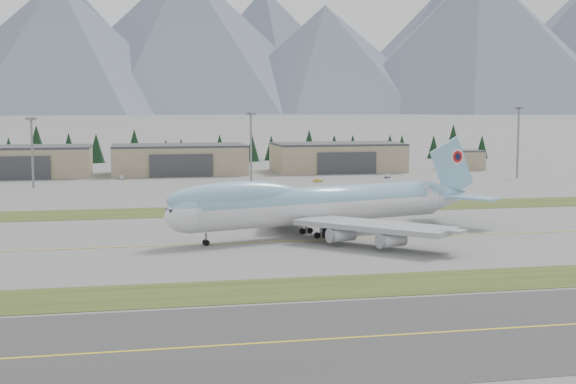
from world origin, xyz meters
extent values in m
plane|color=slate|center=(0.00, 0.00, 0.00)|extent=(7000.00, 7000.00, 0.00)
cube|color=#314217|center=(0.00, -38.00, 0.00)|extent=(400.00, 14.00, 0.08)
cube|color=#314217|center=(0.00, 45.00, 0.00)|extent=(400.00, 18.00, 0.08)
cube|color=#353535|center=(0.00, -62.00, 0.00)|extent=(400.00, 32.00, 0.04)
cube|color=yellow|center=(0.00, 0.00, 0.00)|extent=(400.00, 0.40, 0.02)
cube|color=yellow|center=(0.00, -62.00, 0.00)|extent=(400.00, 0.40, 0.02)
cylinder|color=silver|center=(2.41, 5.62, 5.53)|extent=(52.93, 21.20, 6.20)
cylinder|color=#83B9D7|center=(1.50, 5.35, 6.67)|extent=(49.14, 19.66, 5.72)
ellipsoid|color=silver|center=(-23.16, -2.01, 5.53)|extent=(11.27, 8.77, 6.20)
ellipsoid|color=#83B9D7|center=(-23.16, -2.01, 6.67)|extent=(9.45, 7.41, 5.25)
ellipsoid|color=#83B9D7|center=(-14.94, 0.44, 8.48)|extent=(26.72, 12.57, 5.72)
cube|color=#0C1433|center=(-26.36, -2.96, 6.77)|extent=(2.67, 2.96, 1.24)
cone|color=silver|center=(32.56, 14.62, 5.53)|extent=(12.70, 9.09, 6.07)
cone|color=#83B9D7|center=(32.56, 14.62, 6.67)|extent=(11.63, 8.30, 5.53)
cube|color=#83B9D7|center=(33.47, 14.89, 12.01)|extent=(11.23, 3.85, 13.16)
cylinder|color=silver|center=(34.46, 15.58, 14.30)|extent=(3.34, 1.16, 3.43)
cylinder|color=red|center=(34.43, 15.67, 14.30)|extent=(2.43, 0.89, 2.48)
cylinder|color=#0C1433|center=(34.41, 15.77, 14.30)|extent=(1.42, 0.59, 1.43)
cube|color=#83B9D7|center=(32.75, 20.64, 6.10)|extent=(7.19, 11.21, 0.44)
cube|color=#83B9D7|center=(36.02, 9.68, 6.10)|extent=(11.24, 11.64, 0.44)
cube|color=#96989E|center=(-0.26, 21.24, 3.81)|extent=(14.52, 29.83, 0.95)
cube|color=#96989E|center=(8.74, -8.91, 3.81)|extent=(26.53, 26.72, 0.95)
cylinder|color=silver|center=(-3.37, 16.33, 2.00)|extent=(5.43, 3.70, 2.38)
cylinder|color=silver|center=(-1.43, 26.16, 2.00)|extent=(5.43, 3.70, 2.38)
cylinder|color=silver|center=(3.45, -6.51, 2.00)|extent=(5.43, 3.70, 2.38)
cylinder|color=silver|center=(10.46, -13.67, 2.00)|extent=(5.43, 3.70, 2.38)
cylinder|color=gray|center=(-20.42, -1.19, 1.14)|extent=(0.52, 0.52, 2.29)
cylinder|color=gray|center=(0.23, 7.95, 1.24)|extent=(0.66, 0.66, 2.48)
cylinder|color=gray|center=(1.86, 2.47, 1.24)|extent=(0.66, 0.66, 2.48)
cylinder|color=gray|center=(4.79, 9.32, 1.24)|extent=(0.66, 0.66, 2.48)
cylinder|color=gray|center=(6.43, 3.84, 1.24)|extent=(0.66, 0.66, 2.48)
cylinder|color=black|center=(-20.32, -1.56, 0.52)|extent=(1.10, 0.62, 1.05)
cylinder|color=black|center=(-20.53, -0.83, 0.52)|extent=(1.10, 0.62, 1.05)
cylinder|color=black|center=(0.23, 7.95, 0.57)|extent=(1.23, 0.78, 1.14)
cylinder|color=black|center=(1.86, 2.47, 0.57)|extent=(1.23, 0.78, 1.14)
cylinder|color=black|center=(4.79, 9.32, 0.57)|extent=(1.23, 0.78, 1.14)
cylinder|color=black|center=(6.43, 3.84, 0.57)|extent=(1.23, 0.78, 1.14)
cube|color=gray|center=(-70.00, 150.00, 5.00)|extent=(48.00, 26.00, 10.00)
cube|color=#37393C|center=(-70.00, 150.00, 10.40)|extent=(48.00, 26.00, 0.80)
cube|color=#37393C|center=(-70.00, 136.70, 4.00)|extent=(22.08, 0.60, 8.00)
cube|color=gray|center=(-15.00, 150.00, 5.00)|extent=(48.00, 26.00, 10.00)
cube|color=#37393C|center=(-15.00, 150.00, 10.40)|extent=(48.00, 26.00, 0.80)
cube|color=#37393C|center=(-15.00, 136.70, 4.00)|extent=(22.08, 0.60, 8.00)
cube|color=gray|center=(45.00, 150.00, 5.00)|extent=(48.00, 26.00, 10.00)
cube|color=#37393C|center=(45.00, 150.00, 10.40)|extent=(48.00, 26.00, 0.80)
cube|color=#37393C|center=(45.00, 136.70, 4.00)|extent=(22.08, 0.60, 8.00)
cube|color=gray|center=(95.00, 148.00, 3.50)|extent=(14.00, 12.00, 7.00)
cube|color=#37393C|center=(95.00, 148.00, 7.30)|extent=(14.00, 12.00, 0.60)
cylinder|color=gray|center=(-61.87, 110.20, 10.29)|extent=(0.70, 0.70, 20.59)
cube|color=gray|center=(-61.87, 110.20, 20.99)|extent=(3.20, 3.20, 0.80)
cylinder|color=gray|center=(5.97, 113.47, 10.95)|extent=(0.70, 0.70, 21.90)
cube|color=gray|center=(5.97, 113.47, 22.30)|extent=(3.20, 3.20, 0.80)
cylinder|color=gray|center=(98.46, 110.20, 11.80)|extent=(0.70, 0.70, 23.60)
cube|color=gray|center=(98.46, 110.20, 24.00)|extent=(3.20, 3.20, 0.80)
imported|color=white|center=(-35.57, 133.29, 0.00)|extent=(2.74, 4.31, 1.37)
imported|color=gold|center=(27.57, 109.99, 0.00)|extent=(3.23, 1.19, 1.06)
imported|color=silver|center=(54.82, 119.82, 0.00)|extent=(3.65, 5.03, 1.35)
cone|color=black|center=(-82.04, 210.35, 5.86)|extent=(6.56, 6.56, 11.71)
cone|color=black|center=(-70.89, 212.52, 8.40)|extent=(9.40, 9.40, 16.79)
cone|color=black|center=(-57.85, 215.59, 6.62)|extent=(7.42, 7.42, 13.25)
cone|color=black|center=(-46.23, 213.91, 6.43)|extent=(7.20, 7.20, 12.86)
cone|color=black|center=(-29.91, 211.21, 7.38)|extent=(8.26, 8.26, 14.75)
cone|color=black|center=(-16.28, 212.92, 5.07)|extent=(5.68, 5.68, 10.14)
cone|color=black|center=(-9.67, 212.09, 5.11)|extent=(5.72, 5.72, 10.21)
cone|color=black|center=(7.44, 211.79, 6.08)|extent=(6.80, 6.80, 12.15)
cone|color=black|center=(21.64, 209.28, 5.97)|extent=(6.69, 6.69, 11.94)
cone|color=black|center=(31.40, 215.16, 5.67)|extent=(6.35, 6.35, 11.34)
cone|color=black|center=(48.49, 212.31, 7.02)|extent=(7.86, 7.86, 14.03)
cone|color=black|center=(61.00, 214.98, 5.77)|extent=(6.46, 6.46, 11.54)
cone|color=black|center=(68.39, 209.74, 5.84)|extent=(6.54, 6.54, 11.68)
cone|color=black|center=(86.50, 210.51, 5.83)|extent=(6.53, 6.53, 11.66)
cone|color=black|center=(91.72, 208.66, 5.74)|extent=(6.43, 6.43, 11.48)
cone|color=black|center=(108.84, 212.50, 5.55)|extent=(6.22, 6.22, 11.11)
cone|color=black|center=(118.84, 212.98, 8.08)|extent=(9.05, 9.05, 16.17)
cone|color=black|center=(131.51, 208.55, 5.49)|extent=(6.15, 6.15, 10.98)
cone|color=slate|center=(-200.00, 2125.72, 181.13)|extent=(804.79, 804.79, 362.25)
cone|color=white|center=(-200.00, 2125.72, 289.80)|extent=(305.82, 305.82, 144.90)
cone|color=slate|center=(150.00, 2277.46, 222.28)|extent=(955.14, 955.14, 444.56)
cone|color=slate|center=(550.00, 2160.90, 156.56)|extent=(742.96, 742.96, 313.11)
cone|color=white|center=(550.00, 2160.90, 250.49)|extent=(282.33, 282.33, 125.24)
cone|color=slate|center=(1000.00, 2089.45, 218.01)|extent=(944.71, 944.71, 436.01)
cone|color=slate|center=(-200.00, 2900.00, 226.26)|extent=(905.05, 905.05, 452.52)
cone|color=white|center=(-200.00, 2900.00, 352.97)|extent=(362.02, 362.02, 199.11)
cone|color=slate|center=(500.00, 2900.00, 231.42)|extent=(925.70, 925.70, 462.85)
cone|color=white|center=(500.00, 2900.00, 361.02)|extent=(370.28, 370.28, 203.65)
cone|color=slate|center=(1200.00, 2900.00, 233.72)|extent=(934.89, 934.89, 467.45)
cone|color=white|center=(1200.00, 2900.00, 364.61)|extent=(373.96, 373.96, 205.68)
camera|label=1|loc=(-34.65, -143.88, 25.33)|focal=50.00mm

